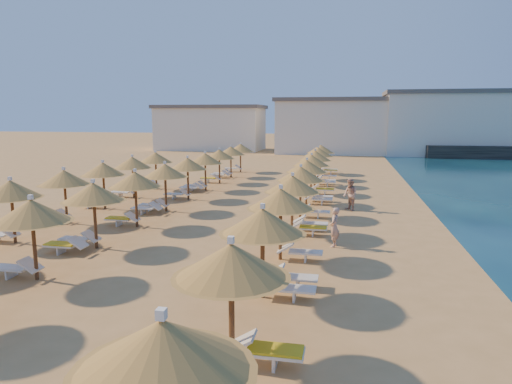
% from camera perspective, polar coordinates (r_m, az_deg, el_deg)
% --- Properties ---
extents(ground, '(220.00, 220.00, 0.00)m').
position_cam_1_polar(ground, '(19.19, -5.71, -5.67)').
color(ground, tan).
rests_on(ground, ground).
extents(hotel_blocks, '(47.71, 11.86, 8.10)m').
position_cam_1_polar(hotel_blocks, '(63.16, 9.64, 8.22)').
color(hotel_blocks, silver).
rests_on(hotel_blocks, ground).
extents(parasol_row_east, '(2.41, 37.08, 2.67)m').
position_cam_1_polar(parasol_row_east, '(22.59, 5.61, 2.14)').
color(parasol_row_east, brown).
rests_on(parasol_row_east, ground).
extents(parasol_row_west, '(2.41, 37.08, 2.67)m').
position_cam_1_polar(parasol_row_west, '(24.33, -11.30, 2.53)').
color(parasol_row_west, brown).
rests_on(parasol_row_west, ground).
extents(parasol_row_inland, '(2.41, 19.75, 2.67)m').
position_cam_1_polar(parasol_row_inland, '(24.41, -20.59, 2.13)').
color(parasol_row_inland, brown).
rests_on(parasol_row_inland, ground).
extents(loungers, '(13.63, 36.13, 0.66)m').
position_cam_1_polar(loungers, '(23.52, -5.98, -1.97)').
color(loungers, silver).
rests_on(loungers, ground).
extents(beachgoer_b, '(0.98, 1.05, 1.72)m').
position_cam_1_polar(beachgoer_b, '(24.76, 11.68, -0.33)').
color(beachgoer_b, tan).
rests_on(beachgoer_b, ground).
extents(beachgoer_a, '(0.45, 0.61, 1.54)m').
position_cam_1_polar(beachgoer_a, '(17.87, 9.76, -4.35)').
color(beachgoer_a, tan).
rests_on(beachgoer_a, ground).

